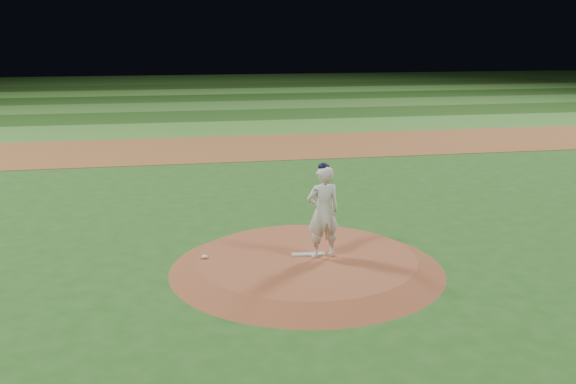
# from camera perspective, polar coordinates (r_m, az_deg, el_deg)

# --- Properties ---
(ground) EXTENTS (120.00, 120.00, 0.00)m
(ground) POSITION_cam_1_polar(r_m,az_deg,el_deg) (13.02, 1.67, -6.82)
(ground) COLOR #23541B
(ground) RESTS_ON ground
(infield_dirt_band) EXTENTS (70.00, 6.00, 0.02)m
(infield_dirt_band) POSITION_cam_1_polar(r_m,az_deg,el_deg) (26.42, -4.91, 3.94)
(infield_dirt_band) COLOR brown
(infield_dirt_band) RESTS_ON ground
(outfield_stripe_0) EXTENTS (70.00, 5.00, 0.02)m
(outfield_stripe_0) POSITION_cam_1_polar(r_m,az_deg,el_deg) (31.82, -5.96, 5.64)
(outfield_stripe_0) COLOR #397229
(outfield_stripe_0) RESTS_ON ground
(outfield_stripe_1) EXTENTS (70.00, 5.00, 0.02)m
(outfield_stripe_1) POSITION_cam_1_polar(r_m,az_deg,el_deg) (36.76, -6.65, 6.76)
(outfield_stripe_1) COLOR #1D4215
(outfield_stripe_1) RESTS_ON ground
(outfield_stripe_2) EXTENTS (70.00, 5.00, 0.02)m
(outfield_stripe_2) POSITION_cam_1_polar(r_m,az_deg,el_deg) (41.71, -7.18, 7.61)
(outfield_stripe_2) COLOR #346825
(outfield_stripe_2) RESTS_ON ground
(outfield_stripe_3) EXTENTS (70.00, 5.00, 0.02)m
(outfield_stripe_3) POSITION_cam_1_polar(r_m,az_deg,el_deg) (46.68, -7.60, 8.28)
(outfield_stripe_3) COLOR #1C4215
(outfield_stripe_3) RESTS_ON ground
(outfield_stripe_4) EXTENTS (70.00, 5.00, 0.02)m
(outfield_stripe_4) POSITION_cam_1_polar(r_m,az_deg,el_deg) (51.65, -7.94, 8.82)
(outfield_stripe_4) COLOR #3C7C2D
(outfield_stripe_4) RESTS_ON ground
(outfield_stripe_5) EXTENTS (70.00, 5.00, 0.02)m
(outfield_stripe_5) POSITION_cam_1_polar(r_m,az_deg,el_deg) (56.62, -8.21, 9.26)
(outfield_stripe_5) COLOR #1F3F14
(outfield_stripe_5) RESTS_ON ground
(pitchers_mound) EXTENTS (5.50, 5.50, 0.25)m
(pitchers_mound) POSITION_cam_1_polar(r_m,az_deg,el_deg) (12.98, 1.67, -6.30)
(pitchers_mound) COLOR brown
(pitchers_mound) RESTS_ON ground
(pitching_rubber) EXTENTS (0.68, 0.24, 0.03)m
(pitching_rubber) POSITION_cam_1_polar(r_m,az_deg,el_deg) (13.03, 1.81, -5.55)
(pitching_rubber) COLOR silver
(pitching_rubber) RESTS_ON pitchers_mound
(rosin_bag) EXTENTS (0.12, 0.12, 0.07)m
(rosin_bag) POSITION_cam_1_polar(r_m,az_deg,el_deg) (12.94, -7.42, -5.72)
(rosin_bag) COLOR silver
(rosin_bag) RESTS_ON pitchers_mound
(pitcher_on_mound) EXTENTS (0.74, 0.54, 1.92)m
(pitcher_on_mound) POSITION_cam_1_polar(r_m,az_deg,el_deg) (12.67, 3.14, -1.74)
(pitcher_on_mound) COLOR silver
(pitcher_on_mound) RESTS_ON pitchers_mound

